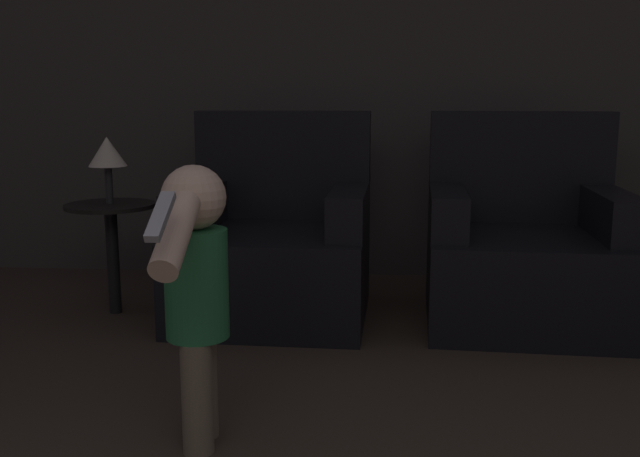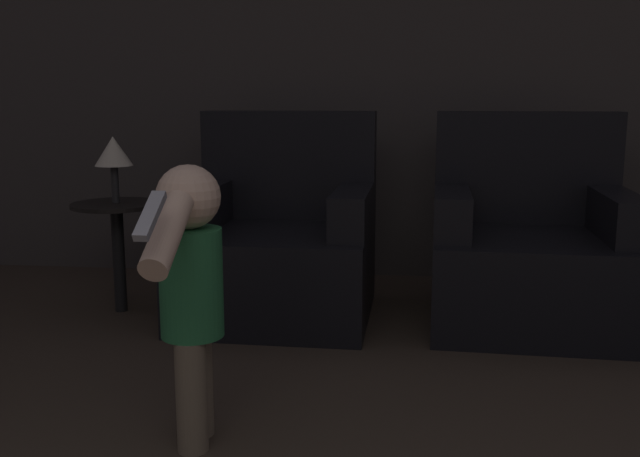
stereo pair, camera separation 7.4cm
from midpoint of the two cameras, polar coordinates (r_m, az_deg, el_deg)
wall_back at (r=4.19m, az=3.42°, el=13.89°), size 8.40×0.05×2.60m
armchair_left at (r=3.47m, az=-4.23°, el=-1.48°), size 0.91×0.87×0.98m
armchair_right at (r=3.49m, az=15.38°, el=-1.77°), size 0.93×0.89×0.98m
person_toddler at (r=2.13m, az=-10.90°, el=-4.41°), size 0.19×0.59×0.86m
side_table at (r=3.60m, az=-16.94°, el=0.31°), size 0.43×0.43×0.54m
lamp at (r=3.56m, az=-17.23°, el=5.78°), size 0.18×0.18×0.32m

